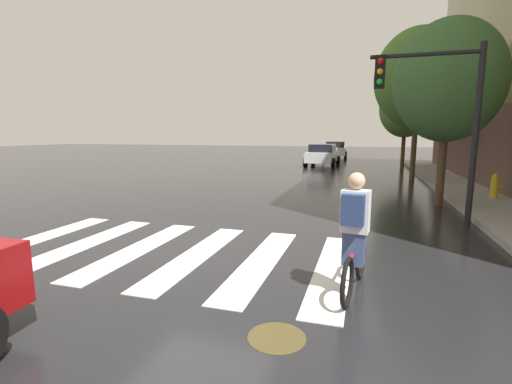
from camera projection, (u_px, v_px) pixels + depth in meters
ground_plane at (196, 255)px, 6.63m from camera, size 120.00×120.00×0.00m
crosswalk_stripes at (168, 251)px, 6.79m from camera, size 6.64×3.63×0.01m
manhole_cover at (277, 337)px, 3.93m from camera, size 0.64×0.64×0.01m
sedan_mid at (323, 155)px, 24.93m from camera, size 2.17×4.39×1.49m
sedan_far at (335, 150)px, 32.92m from camera, size 2.28×4.48×1.51m
cyclist at (355, 235)px, 4.84m from camera, size 0.39×1.70×1.69m
traffic_light_near at (438, 104)px, 8.46m from camera, size 2.47×0.28×4.20m
fire_hydrant at (495, 186)px, 11.68m from camera, size 0.33×0.22×0.78m
street_tree_near at (448, 81)px, 10.67m from camera, size 3.09×3.09×5.49m
street_tree_mid at (419, 78)px, 16.42m from camera, size 3.89×3.89×6.91m
street_tree_far at (406, 108)px, 22.41m from camera, size 3.12×3.12×5.56m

